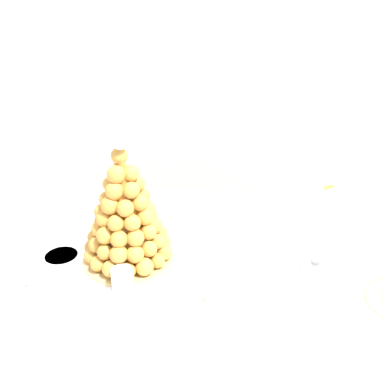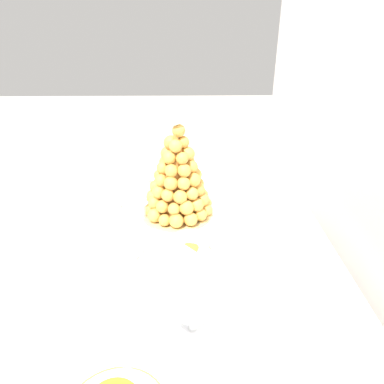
% 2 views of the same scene
% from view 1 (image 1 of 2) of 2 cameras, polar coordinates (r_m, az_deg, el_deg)
% --- Properties ---
extents(backdrop_wall, '(4.80, 0.10, 2.50)m').
position_cam_1_polar(backdrop_wall, '(1.89, 5.65, 18.46)').
color(backdrop_wall, silver).
rests_on(backdrop_wall, ground_plane).
extents(buffet_table, '(1.65, 1.01, 0.76)m').
position_cam_1_polar(buffet_table, '(1.29, 3.43, -13.14)').
color(buffet_table, brown).
rests_on(buffet_table, ground_plane).
extents(serving_tray, '(0.64, 0.40, 0.02)m').
position_cam_1_polar(serving_tray, '(1.24, -7.63, -9.61)').
color(serving_tray, white).
rests_on(serving_tray, buffet_table).
extents(croquembouche, '(0.26, 0.26, 0.38)m').
position_cam_1_polar(croquembouche, '(1.19, -8.77, -2.93)').
color(croquembouche, tan).
rests_on(croquembouche, serving_tray).
extents(dessert_cup_left, '(0.06, 0.06, 0.05)m').
position_cam_1_polar(dessert_cup_left, '(1.22, -19.80, -10.48)').
color(dessert_cup_left, silver).
rests_on(dessert_cup_left, serving_tray).
extents(dessert_cup_mid_left, '(0.06, 0.06, 0.06)m').
position_cam_1_polar(dessert_cup_mid_left, '(1.14, -9.22, -11.48)').
color(dessert_cup_mid_left, silver).
rests_on(dessert_cup_mid_left, serving_tray).
extents(dessert_cup_centre, '(0.06, 0.06, 0.06)m').
position_cam_1_polar(dessert_cup_centre, '(1.10, 3.15, -12.80)').
color(dessert_cup_centre, silver).
rests_on(dessert_cup_centre, serving_tray).
extents(creme_brulee_ramekin, '(0.10, 0.10, 0.02)m').
position_cam_1_polar(creme_brulee_ramekin, '(1.29, -16.92, -8.43)').
color(creme_brulee_ramekin, white).
rests_on(creme_brulee_ramekin, serving_tray).
extents(macaron_goblet, '(0.12, 0.12, 0.26)m').
position_cam_1_polar(macaron_goblet, '(1.21, 16.90, -3.01)').
color(macaron_goblet, white).
rests_on(macaron_goblet, buffet_table).
extents(wine_glass, '(0.07, 0.07, 0.15)m').
position_cam_1_polar(wine_glass, '(1.46, -11.07, 0.72)').
color(wine_glass, silver).
rests_on(wine_glass, buffet_table).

